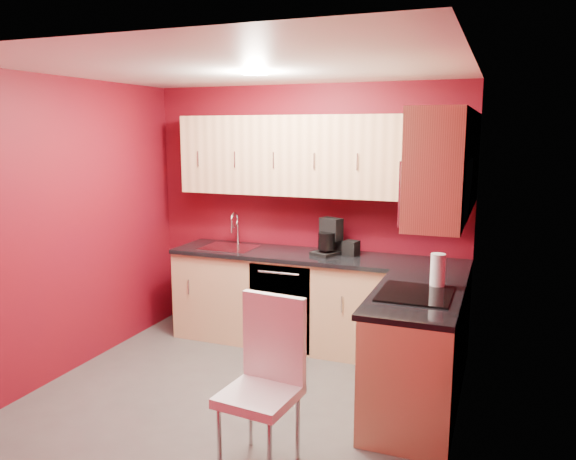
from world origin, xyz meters
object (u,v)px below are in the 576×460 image
Objects in this scene: napkin_holder at (351,248)px; coffee_maker at (326,237)px; microwave at (437,190)px; sink at (230,244)px; paper_towel at (438,271)px; dining_chair at (259,387)px.

coffee_maker is at bearing -162.15° from napkin_holder.
microwave is 1.46× the size of sink.
coffee_maker reaches higher than sink.
microwave reaches higher than coffee_maker.
paper_towel is (0.88, -0.83, 0.06)m from napkin_holder.
sink reaches higher than napkin_holder.
paper_towel is at bearing -19.70° from sink.
microwave is at bearing -19.81° from coffee_maker.
sink is at bearing -156.93° from coffee_maker.
dining_chair is (1.21, -2.01, -0.42)m from sink.
paper_towel is (1.10, -0.76, -0.04)m from coffee_maker.
coffee_maker reaches higher than paper_towel.
sink is (-2.09, 1.00, -0.72)m from microwave.
coffee_maker is (-1.09, 1.01, -0.58)m from microwave.
coffee_maker reaches higher than napkin_holder.
microwave is 2.22× the size of coffee_maker.
microwave reaches higher than paper_towel.
coffee_maker is at bearing 0.18° from sink.
sink is 1.23m from napkin_holder.
coffee_maker is at bearing 137.29° from microwave.
coffee_maker is at bearing 145.45° from paper_towel.
coffee_maker is 2.50× the size of napkin_holder.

